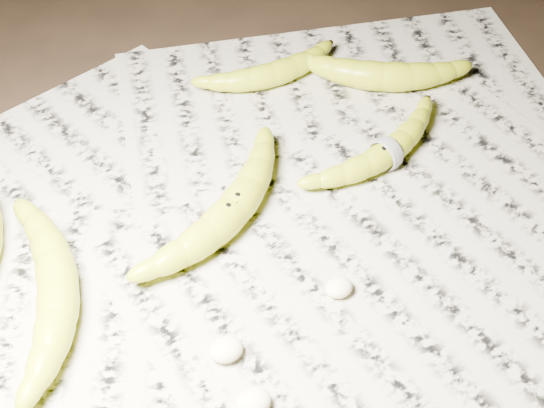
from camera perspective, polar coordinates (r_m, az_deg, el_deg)
name	(u,v)px	position (r m, az deg, el deg)	size (l,w,h in m)	color
ground	(247,237)	(0.81, -1.93, -2.51)	(3.00, 3.00, 0.00)	black
newspaper_patch	(232,245)	(0.80, -3.01, -3.13)	(0.90, 0.70, 0.01)	#AFA896
banana_left_b	(57,286)	(0.77, -15.87, -5.96)	(0.21, 0.07, 0.04)	#AABA17
banana_center	(232,209)	(0.80, -3.05, -0.37)	(0.22, 0.07, 0.04)	#AABA17
banana_taped	(387,151)	(0.88, 8.63, 3.96)	(0.19, 0.05, 0.03)	#AABA17
banana_upper_a	(272,72)	(0.99, -0.01, 9.91)	(0.17, 0.05, 0.03)	#AABA17
banana_upper_b	(383,74)	(0.99, 8.36, 9.66)	(0.19, 0.06, 0.04)	#AABA17
measuring_tape	(387,151)	(0.88, 8.63, 3.96)	(0.04, 0.04, 0.00)	white
flesh_chunk_a	(226,347)	(0.71, -3.50, -10.72)	(0.03, 0.03, 0.02)	#F3EBBC
flesh_chunk_b	(253,400)	(0.69, -1.40, -14.51)	(0.03, 0.03, 0.02)	#F3EBBC
flesh_chunk_c	(339,285)	(0.76, 5.07, -6.11)	(0.03, 0.02, 0.02)	#F3EBBC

